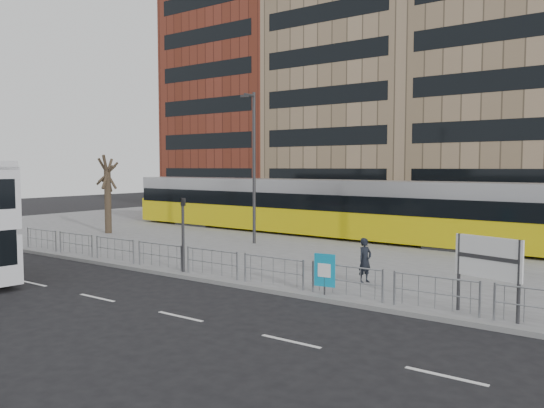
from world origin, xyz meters
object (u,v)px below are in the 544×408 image
Objects in this scene: tram at (309,207)px; lamp_post_west at (253,162)px; pedestrian at (365,260)px; traffic_light_west at (183,225)px; station_sign at (488,261)px; bare_tree at (107,154)px; ad_panel at (325,271)px.

tram is 6.01m from lamp_post_west.
tram is 14.40m from pedestrian.
station_sign is at bearing 14.99° from traffic_light_west.
bare_tree reaches higher than tram.
tram is 3.54× the size of lamp_post_west.
bare_tree is (-20.48, 4.12, 4.41)m from pedestrian.
tram reaches higher than ad_panel.
pedestrian is 0.55× the size of traffic_light_west.
traffic_light_west is 9.10m from lamp_post_west.
pedestrian is (-4.90, 2.16, -0.78)m from station_sign.
traffic_light_west is at bearing -163.09° from station_sign.
bare_tree reaches higher than traffic_light_west.
ad_panel is 0.83× the size of pedestrian.
pedestrian is 0.24× the size of bare_tree.
tram reaches higher than pedestrian.
bare_tree reaches higher than pedestrian.
ad_panel is 0.46× the size of traffic_light_west.
ad_panel is 2.58m from pedestrian.
tram is at bearing 112.03° from traffic_light_west.
station_sign is at bearing -13.90° from bare_tree.
bare_tree is at bearing -170.93° from lamp_post_west.
station_sign is at bearing -28.75° from lamp_post_west.
traffic_light_west reaches higher than pedestrian.
station_sign is 0.33× the size of bare_tree.
ad_panel is 6.90m from traffic_light_west.
lamp_post_west is at bearing 166.73° from station_sign.
traffic_light_west is at bearing 171.98° from ad_panel.
pedestrian is at bearing 76.02° from ad_panel.
pedestrian is at bearing -11.38° from bare_tree.
pedestrian is 11.94m from lamp_post_west.
tram is 21.50× the size of ad_panel.
pedestrian is at bearing 32.61° from traffic_light_west.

